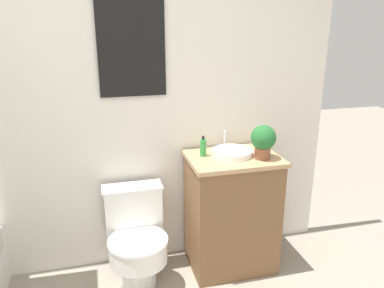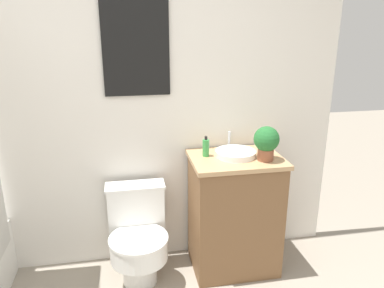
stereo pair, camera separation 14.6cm
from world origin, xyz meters
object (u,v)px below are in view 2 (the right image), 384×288
(soap_bottle, at_px, (206,148))
(toilet, at_px, (138,236))
(sink, at_px, (235,153))
(potted_plant, at_px, (266,141))

(soap_bottle, bearing_deg, toilet, -172.44)
(sink, bearing_deg, potted_plant, -32.88)
(soap_bottle, height_order, potted_plant, potted_plant)
(sink, distance_m, soap_bottle, 0.21)
(toilet, relative_size, potted_plant, 2.85)
(toilet, height_order, soap_bottle, soap_bottle)
(toilet, distance_m, potted_plant, 1.10)
(toilet, bearing_deg, sink, 2.40)
(soap_bottle, bearing_deg, potted_plant, -21.55)
(toilet, height_order, sink, sink)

